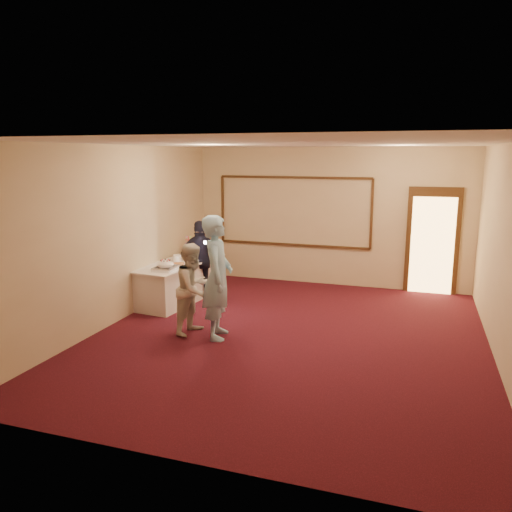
{
  "coord_description": "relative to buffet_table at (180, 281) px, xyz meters",
  "views": [
    {
      "loc": [
        1.86,
        -7.29,
        2.83
      ],
      "look_at": [
        -0.73,
        0.58,
        1.15
      ],
      "focal_mm": 35.0,
      "sensor_mm": 36.0,
      "label": 1
    }
  ],
  "objects": [
    {
      "name": "plate_stack_a",
      "position": [
        -0.04,
        0.0,
        0.45
      ],
      "size": [
        0.17,
        0.17,
        0.14
      ],
      "color": "white",
      "rests_on": "buffet_table"
    },
    {
      "name": "guest",
      "position": [
        0.36,
        0.24,
        0.4
      ],
      "size": [
        1.0,
        0.76,
        1.57
      ],
      "primitive_type": "imported",
      "rotation": [
        0.0,
        0.0,
        3.61
      ],
      "color": "black",
      "rests_on": "floor"
    },
    {
      "name": "buffet_table",
      "position": [
        0.0,
        0.0,
        0.0
      ],
      "size": [
        1.1,
        2.31,
        0.77
      ],
      "color": "silver",
      "rests_on": "floor"
    },
    {
      "name": "cupcake_stand",
      "position": [
        -0.22,
        0.91,
        0.52
      ],
      "size": [
        0.27,
        0.27,
        0.39
      ],
      "color": "#E34D59",
      "rests_on": "buffet_table"
    },
    {
      "name": "tart",
      "position": [
        0.15,
        -0.31,
        0.41
      ],
      "size": [
        0.25,
        0.25,
        0.05
      ],
      "color": "white",
      "rests_on": "buffet_table"
    },
    {
      "name": "doorway",
      "position": [
        4.72,
        2.13,
        0.69
      ],
      "size": [
        1.05,
        0.07,
        2.2
      ],
      "color": "#382210",
      "rests_on": "floor"
    },
    {
      "name": "woman",
      "position": [
        1.07,
        -1.6,
        0.35
      ],
      "size": [
        0.66,
        0.79,
        1.47
      ],
      "primitive_type": "imported",
      "rotation": [
        0.0,
        0.0,
        1.41
      ],
      "color": "beige",
      "rests_on": "floor"
    },
    {
      "name": "plate_stack_b",
      "position": [
        0.18,
        0.3,
        0.46
      ],
      "size": [
        0.19,
        0.19,
        0.15
      ],
      "color": "white",
      "rests_on": "buffet_table"
    },
    {
      "name": "wall_molding",
      "position": [
        1.77,
        2.15,
        1.21
      ],
      "size": [
        3.45,
        0.04,
        1.55
      ],
      "color": "#382210",
      "rests_on": "room_walls"
    },
    {
      "name": "man",
      "position": [
        1.51,
        -1.67,
        0.58
      ],
      "size": [
        0.63,
        0.8,
        1.94
      ],
      "primitive_type": "imported",
      "rotation": [
        0.0,
        0.0,
        1.83
      ],
      "color": "#98CFEF",
      "rests_on": "floor"
    },
    {
      "name": "camera_flash",
      "position": [
        0.6,
        -0.03,
        0.81
      ],
      "size": [
        0.07,
        0.04,
        0.05
      ],
      "primitive_type": "cube",
      "rotation": [
        0.0,
        0.0,
        0.05
      ],
      "color": "white",
      "rests_on": "guest"
    },
    {
      "name": "pavlova_tray",
      "position": [
        0.09,
        -0.71,
        0.46
      ],
      "size": [
        0.37,
        0.52,
        0.18
      ],
      "color": "silver",
      "rests_on": "buffet_table"
    },
    {
      "name": "room_walls",
      "position": [
        2.57,
        -1.32,
        1.64
      ],
      "size": [
        6.04,
        7.04,
        3.02
      ],
      "color": "beige",
      "rests_on": "floor"
    },
    {
      "name": "floor",
      "position": [
        2.57,
        -1.32,
        -0.39
      ],
      "size": [
        7.0,
        7.0,
        0.0
      ],
      "primitive_type": "plane",
      "color": "#330B15",
      "rests_on": "ground"
    }
  ]
}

